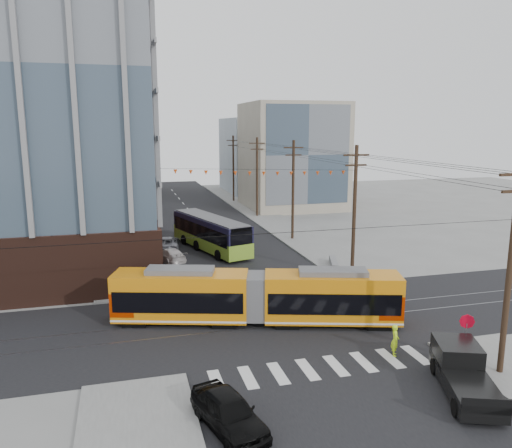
{
  "coord_description": "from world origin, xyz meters",
  "views": [
    {
      "loc": [
        -9.67,
        -25.44,
        12.41
      ],
      "look_at": [
        -0.13,
        9.73,
        5.29
      ],
      "focal_mm": 35.0,
      "sensor_mm": 36.0,
      "label": 1
    }
  ],
  "objects_px": {
    "pickup_truck": "(466,376)",
    "black_sedan": "(229,412)",
    "streetcar": "(256,297)",
    "city_bus": "(210,233)"
  },
  "relations": [
    {
      "from": "pickup_truck",
      "to": "black_sedan",
      "type": "bearing_deg",
      "value": -160.1
    },
    {
      "from": "pickup_truck",
      "to": "black_sedan",
      "type": "distance_m",
      "value": 11.3
    },
    {
      "from": "city_bus",
      "to": "black_sedan",
      "type": "relative_size",
      "value": 2.72
    },
    {
      "from": "streetcar",
      "to": "black_sedan",
      "type": "xyz_separation_m",
      "value": [
        -4.09,
        -10.73,
        -0.97
      ]
    },
    {
      "from": "streetcar",
      "to": "city_bus",
      "type": "distance_m",
      "value": 20.02
    },
    {
      "from": "city_bus",
      "to": "pickup_truck",
      "type": "distance_m",
      "value": 31.69
    },
    {
      "from": "streetcar",
      "to": "pickup_truck",
      "type": "bearing_deg",
      "value": -39.8
    },
    {
      "from": "streetcar",
      "to": "black_sedan",
      "type": "relative_size",
      "value": 3.97
    },
    {
      "from": "streetcar",
      "to": "black_sedan",
      "type": "distance_m",
      "value": 11.53
    },
    {
      "from": "black_sedan",
      "to": "pickup_truck",
      "type": "bearing_deg",
      "value": -17.51
    }
  ]
}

